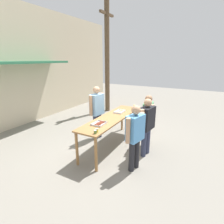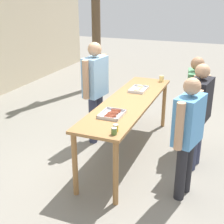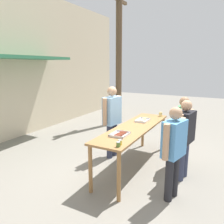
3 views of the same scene
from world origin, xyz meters
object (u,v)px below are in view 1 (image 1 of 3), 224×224
Objects in this scene: condiment_jar_ketchup at (97,130)px; person_server_behind_table at (97,108)px; person_customer_waiting_in_line at (147,123)px; utility_pole at (107,57)px; beer_cup at (134,107)px; food_tray_sausages at (99,124)px; condiment_jar_mustard at (95,132)px; food_tray_buns at (119,112)px; person_customer_with_cup at (148,117)px; person_customer_holding_hotdog at (135,133)px.

person_server_behind_table reaches higher than condiment_jar_ketchup.
person_customer_waiting_in_line is (1.12, -0.82, -0.04)m from condiment_jar_ketchup.
person_customer_waiting_in_line is at bearing -136.70° from utility_pole.
beer_cup is 0.07× the size of person_customer_waiting_in_line.
food_tray_sausages is 4.29× the size of condiment_jar_ketchup.
food_tray_sausages is 0.21× the size of person_server_behind_table.
person_customer_waiting_in_line is 0.31× the size of utility_pole.
person_customer_waiting_in_line is (1.21, -0.80, -0.04)m from condiment_jar_mustard.
food_tray_sausages is 0.23× the size of person_customer_waiting_in_line.
food_tray_buns is at bearing 161.22° from beer_cup.
beer_cup is at bearing -136.73° from person_customer_waiting_in_line.
person_customer_with_cup is (1.15, -0.92, -0.02)m from food_tray_sausages.
person_server_behind_table is at bearing -91.01° from person_customer_with_cup.
condiment_jar_mustard reaches higher than food_tray_buns.
person_customer_with_cup is at bearing -74.42° from person_server_behind_table.
condiment_jar_mustard is 0.10m from condiment_jar_ketchup.
beer_cup is (2.40, 0.01, 0.01)m from condiment_jar_mustard.
person_customer_with_cup is at bearing -21.92° from condiment_jar_mustard.
person_customer_waiting_in_line is (-1.19, -0.81, -0.06)m from beer_cup.
condiment_jar_mustard is at bearing -156.02° from food_tray_sausages.
utility_pole is at bearing 26.69° from condiment_jar_mustard.
person_server_behind_table is (0.93, 0.67, 0.08)m from food_tray_sausages.
person_customer_with_cup is (1.59, -0.70, -0.04)m from condiment_jar_ketchup.
condiment_jar_mustard is 0.05× the size of person_customer_holding_hotdog.
utility_pole is (2.02, 2.21, 1.61)m from beer_cup.
person_customer_holding_hotdog is 1.00× the size of person_customer_waiting_in_line.
person_customer_holding_hotdog is (-1.97, -0.79, -0.05)m from beer_cup.
person_customer_with_cup reaches higher than condiment_jar_mustard.
condiment_jar_ketchup is at bearing -27.28° from person_customer_waiting_in_line.
condiment_jar_ketchup reaches higher than food_tray_buns.
person_customer_holding_hotdog is at bearing -4.35° from person_customer_with_cup.
condiment_jar_ketchup is 2.31m from beer_cup.
food_tray_buns reaches higher than food_tray_sausages.
food_tray_sausages is 1.15m from person_server_behind_table.
person_customer_holding_hotdog reaches higher than condiment_jar_mustard.
person_customer_holding_hotdog is 5.26m from utility_pole.
food_tray_buns is 0.22× the size of person_server_behind_table.
person_customer_waiting_in_line is at bearing -90.82° from person_server_behind_table.
person_customer_holding_hotdog reaches higher than food_tray_buns.
person_customer_with_cup is 0.31× the size of utility_pole.
person_customer_holding_hotdog is (-1.03, -1.68, -0.10)m from person_server_behind_table.
condiment_jar_mustard is 1.73m from person_server_behind_table.
food_tray_sausages is at bearing -179.94° from food_tray_buns.
person_customer_waiting_in_line is at bearing -145.78° from beer_cup.
food_tray_sausages is at bearing -136.58° from person_server_behind_table.
condiment_jar_mustard is 5.21m from utility_pole.
person_server_behind_table is at bearing 32.95° from condiment_jar_ketchup.
person_customer_waiting_in_line reaches higher than beer_cup.
person_server_behind_table is at bearing 31.75° from condiment_jar_mustard.
food_tray_sausages is 0.59m from condiment_jar_mustard.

